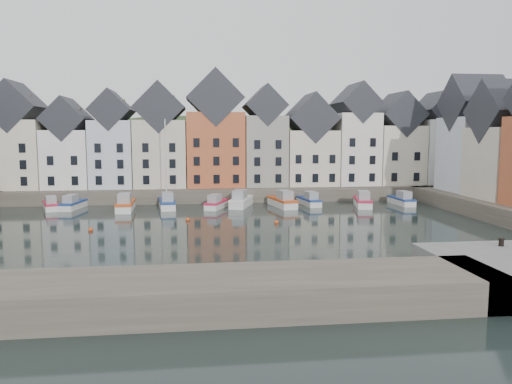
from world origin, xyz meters
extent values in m
plane|color=black|center=(0.00, 0.00, 0.00)|extent=(260.00, 260.00, 0.00)
cube|color=#4C423A|center=(0.00, 30.00, 1.00)|extent=(90.00, 16.00, 2.00)
cube|color=#4C423A|center=(-10.00, -22.00, 1.00)|extent=(50.00, 6.00, 2.00)
ellipsoid|color=#21351A|center=(0.00, 56.00, -18.00)|extent=(153.60, 70.40, 64.00)
sphere|color=black|center=(-13.94, 50.93, 8.70)|extent=(5.77, 5.77, 5.77)
sphere|color=black|center=(24.86, 60.75, 8.12)|extent=(5.27, 5.27, 5.27)
sphere|color=black|center=(31.82, 54.20, 7.88)|extent=(5.07, 5.07, 5.07)
sphere|color=black|center=(14.28, 55.19, 7.82)|extent=(5.01, 5.01, 5.01)
sphere|color=black|center=(-37.67, 56.61, 6.57)|extent=(3.94, 3.94, 3.94)
sphere|color=black|center=(28.33, 60.25, 8.05)|extent=(5.21, 5.21, 5.21)
sphere|color=black|center=(1.99, 58.64, 8.32)|extent=(5.45, 5.45, 5.45)
sphere|color=black|center=(37.80, 48.31, 7.21)|extent=(4.49, 4.49, 4.49)
cube|color=beige|center=(-29.17, 28.00, 7.04)|extent=(7.67, 8.00, 10.07)
cube|color=#22232A|center=(-29.17, 28.00, 13.97)|extent=(7.67, 8.16, 7.67)
cube|color=white|center=(-21.90, 28.00, 6.30)|extent=(6.56, 8.00, 8.61)
cube|color=#22232A|center=(-21.90, 28.00, 12.23)|extent=(6.56, 8.16, 6.56)
cube|color=silver|center=(-15.37, 28.00, 7.01)|extent=(6.20, 8.00, 10.02)
cube|color=#22232A|center=(-15.37, 28.00, 13.55)|extent=(6.20, 8.16, 6.20)
cube|color=beige|center=(-8.27, 28.00, 7.04)|extent=(7.70, 8.00, 10.08)
cube|color=#22232A|center=(-8.27, 28.00, 13.98)|extent=(7.70, 8.16, 7.70)
cube|color=#BE5B36|center=(0.07, 28.00, 7.64)|extent=(8.69, 8.00, 11.28)
cube|color=#22232A|center=(0.07, 28.00, 15.43)|extent=(8.69, 8.16, 8.69)
cube|color=gray|center=(7.78, 28.00, 7.39)|extent=(6.43, 8.00, 10.78)
cube|color=#22232A|center=(7.78, 28.00, 14.37)|extent=(6.43, 8.16, 6.43)
cube|color=beige|center=(15.08, 28.00, 6.28)|extent=(7.88, 8.00, 8.56)
cube|color=#22232A|center=(15.08, 28.00, 12.51)|extent=(7.88, 8.16, 7.88)
cube|color=white|center=(22.42, 28.00, 7.64)|extent=(6.50, 8.00, 11.27)
cube|color=#22232A|center=(22.42, 28.00, 14.88)|extent=(6.50, 8.16, 6.50)
cube|color=beige|center=(29.43, 28.00, 6.66)|extent=(7.23, 8.00, 9.32)
cube|color=#22232A|center=(29.43, 28.00, 13.11)|extent=(7.23, 8.16, 7.23)
cube|color=white|center=(36.28, 28.00, 7.16)|extent=(6.18, 8.00, 10.32)
cube|color=#22232A|center=(36.28, 28.00, 13.85)|extent=(6.18, 8.16, 6.18)
cube|color=silver|center=(36.00, 16.26, 7.19)|extent=(7.47, 8.00, 10.38)
cube|color=#22232A|center=(36.00, 16.26, 14.36)|extent=(7.62, 8.00, 8.00)
cube|color=beige|center=(36.00, 8.26, 6.44)|extent=(8.14, 8.00, 8.89)
cube|color=#22232A|center=(36.00, 8.26, 12.87)|extent=(8.30, 8.00, 8.00)
sphere|color=#C94617|center=(-4.00, 8.00, 0.15)|extent=(0.50, 0.50, 0.50)
sphere|color=#C94617|center=(6.00, 5.00, 0.15)|extent=(0.50, 0.50, 0.50)
sphere|color=#C94617|center=(-14.00, 3.00, 0.15)|extent=(0.50, 0.50, 0.50)
cube|color=silver|center=(-22.40, 19.11, 0.31)|extent=(3.33, 5.63, 0.99)
cube|color=#C31B3D|center=(-22.40, 19.11, 0.85)|extent=(3.45, 5.76, 0.22)
cube|color=gray|center=(-22.13, 18.35, 1.39)|extent=(1.91, 2.45, 1.08)
cube|color=silver|center=(-19.51, 19.34, 0.33)|extent=(2.59, 5.85, 1.04)
cube|color=navy|center=(-19.51, 19.34, 0.89)|extent=(2.70, 5.97, 0.24)
cube|color=gray|center=(-19.65, 18.50, 1.46)|extent=(1.67, 2.44, 1.13)
cube|color=silver|center=(-12.31, 17.05, 0.39)|extent=(2.24, 6.71, 1.22)
cube|color=#C94617|center=(-12.31, 17.05, 1.05)|extent=(2.35, 6.85, 0.28)
cube|color=gray|center=(-12.27, 16.05, 1.72)|extent=(1.65, 2.71, 1.33)
cube|color=silver|center=(-6.96, 18.40, 0.37)|extent=(2.60, 6.49, 1.16)
cube|color=navy|center=(-6.96, 18.40, 1.00)|extent=(2.72, 6.63, 0.26)
cube|color=gray|center=(-6.85, 17.46, 1.63)|extent=(1.75, 2.68, 1.26)
cylinder|color=silver|center=(-7.03, 19.03, 6.31)|extent=(0.15, 0.15, 11.58)
cube|color=silver|center=(-0.22, 17.48, 0.32)|extent=(3.58, 5.80, 1.02)
cube|color=#C31B3D|center=(-0.22, 17.48, 0.88)|extent=(3.71, 5.93, 0.23)
cube|color=gray|center=(-0.52, 16.70, 1.44)|extent=(2.02, 2.55, 1.11)
cube|color=silver|center=(3.28, 18.82, 0.40)|extent=(4.00, 7.10, 1.25)
cube|color=silver|center=(3.28, 18.82, 1.08)|extent=(4.15, 7.26, 0.28)
cube|color=gray|center=(2.97, 17.85, 1.76)|extent=(2.33, 3.07, 1.36)
cube|color=silver|center=(8.88, 17.71, 0.39)|extent=(3.26, 6.97, 1.23)
cube|color=#C94617|center=(8.88, 17.71, 1.06)|extent=(3.39, 7.13, 0.28)
cube|color=gray|center=(9.07, 16.72, 1.73)|extent=(2.05, 2.94, 1.34)
cube|color=silver|center=(12.92, 18.84, 0.33)|extent=(2.48, 5.90, 1.05)
cube|color=navy|center=(12.92, 18.84, 0.91)|extent=(2.59, 6.03, 0.24)
cube|color=gray|center=(13.04, 17.99, 1.48)|extent=(1.63, 2.45, 1.14)
cube|color=silver|center=(20.12, 16.72, 0.37)|extent=(3.21, 6.59, 1.16)
cube|color=#C31B3D|center=(20.12, 16.72, 1.00)|extent=(3.34, 6.74, 0.26)
cube|color=gray|center=(19.92, 15.80, 1.64)|extent=(1.98, 2.79, 1.27)
cube|color=silver|center=(26.22, 17.79, 0.34)|extent=(1.97, 5.81, 1.05)
cube|color=navy|center=(26.22, 17.79, 0.91)|extent=(2.07, 5.93, 0.24)
cube|color=gray|center=(26.25, 16.93, 1.48)|extent=(1.44, 2.35, 1.15)
cylinder|color=black|center=(19.03, -16.78, 2.25)|extent=(0.36, 0.36, 0.50)
cylinder|color=black|center=(19.03, -16.78, 2.52)|extent=(0.48, 0.48, 0.08)
camera|label=1|loc=(-3.03, -49.96, 10.17)|focal=35.00mm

